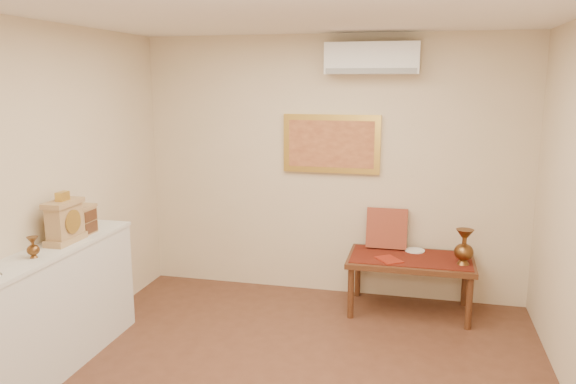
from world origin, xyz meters
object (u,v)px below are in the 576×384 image
(display_ledge, at_px, (46,314))
(brass_urn_tall, at_px, (464,243))
(low_table, at_px, (410,264))
(wooden_chest, at_px, (83,219))
(mantel_clock, at_px, (65,221))

(display_ledge, bearing_deg, brass_urn_tall, 29.43)
(brass_urn_tall, bearing_deg, display_ledge, -150.57)
(display_ledge, height_order, low_table, display_ledge)
(wooden_chest, bearing_deg, low_table, 26.53)
(display_ledge, distance_m, low_table, 3.27)
(brass_urn_tall, bearing_deg, wooden_chest, -158.63)
(display_ledge, relative_size, low_table, 1.68)
(mantel_clock, height_order, low_table, mantel_clock)
(wooden_chest, height_order, low_table, wooden_chest)
(display_ledge, bearing_deg, low_table, 35.10)
(display_ledge, xyz_separation_m, low_table, (2.67, 1.88, -0.01))
(wooden_chest, bearing_deg, mantel_clock, -87.58)
(display_ledge, relative_size, mantel_clock, 4.93)
(mantel_clock, relative_size, low_table, 0.34)
(mantel_clock, bearing_deg, brass_urn_tall, 25.42)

